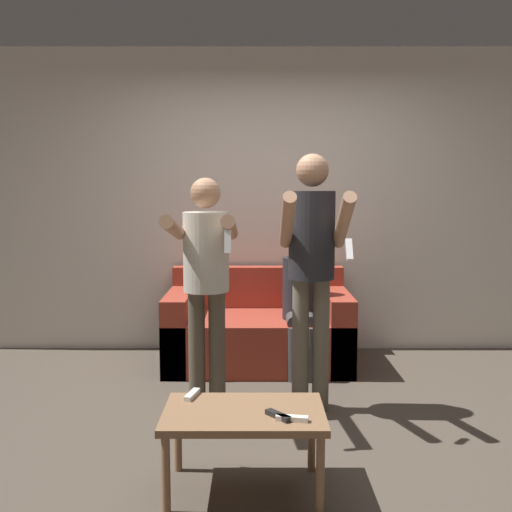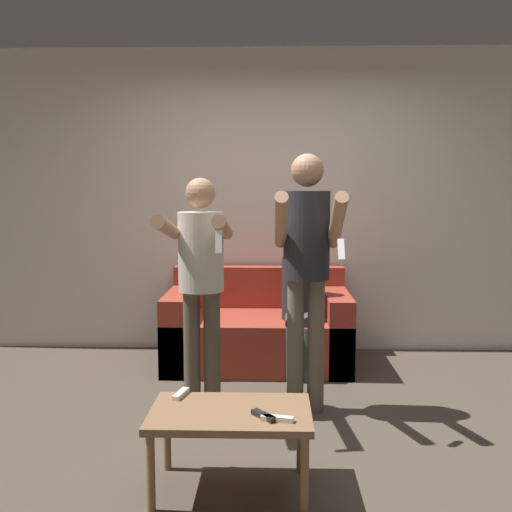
% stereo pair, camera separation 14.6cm
% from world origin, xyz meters
% --- Properties ---
extents(ground_plane, '(14.00, 14.00, 0.00)m').
position_xyz_m(ground_plane, '(0.00, 0.00, 0.00)').
color(ground_plane, '#4C4238').
extents(wall_back, '(6.40, 0.06, 2.70)m').
position_xyz_m(wall_back, '(0.00, 1.90, 1.35)').
color(wall_back, silver).
rests_on(wall_back, ground_plane).
extents(couch, '(1.50, 0.92, 0.78)m').
position_xyz_m(couch, '(-0.15, 1.40, 0.27)').
color(couch, '#9E3828').
rests_on(couch, ground_plane).
extents(person_standing_left, '(0.42, 0.75, 1.54)m').
position_xyz_m(person_standing_left, '(-0.49, 0.29, 0.95)').
color(person_standing_left, brown).
rests_on(person_standing_left, ground_plane).
extents(person_standing_right, '(0.42, 0.67, 1.69)m').
position_xyz_m(person_standing_right, '(0.19, 0.30, 1.04)').
color(person_standing_right, '#6B6051').
rests_on(person_standing_right, ground_plane).
extents(person_seated, '(0.28, 0.52, 1.13)m').
position_xyz_m(person_seated, '(0.19, 1.18, 0.61)').
color(person_seated, '#383838').
rests_on(person_seated, ground_plane).
extents(coffee_table, '(0.78, 0.50, 0.41)m').
position_xyz_m(coffee_table, '(-0.22, -0.75, 0.36)').
color(coffee_table, '#846042').
rests_on(coffee_table, ground_plane).
extents(remote_near, '(0.15, 0.06, 0.02)m').
position_xyz_m(remote_near, '(0.00, -0.88, 0.42)').
color(remote_near, white).
rests_on(remote_near, coffee_table).
extents(remote_mid, '(0.12, 0.14, 0.02)m').
position_xyz_m(remote_mid, '(-0.06, -0.84, 0.42)').
color(remote_mid, black).
rests_on(remote_mid, coffee_table).
extents(remote_far, '(0.07, 0.15, 0.02)m').
position_xyz_m(remote_far, '(-0.49, -0.56, 0.42)').
color(remote_far, white).
rests_on(remote_far, coffee_table).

